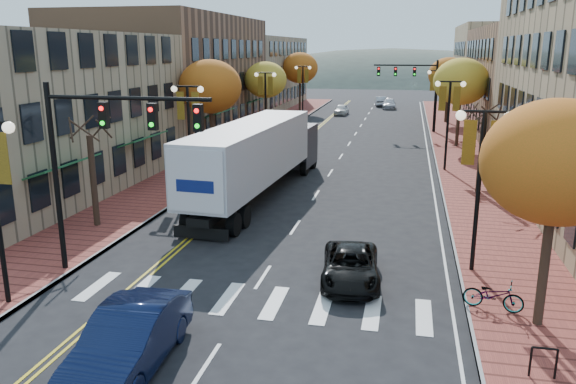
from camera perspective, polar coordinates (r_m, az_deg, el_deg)
The scene contains 31 objects.
ground at distance 17.32m, azimuth -5.97°, elevation -13.68°, with size 200.00×200.00×0.00m, color black.
sidewalk_left at distance 49.66m, azimuth -4.38°, elevation 5.07°, with size 4.00×85.00×0.15m, color brown.
sidewalk_right at distance 47.85m, azimuth 16.84°, elevation 4.13°, with size 4.00×85.00×0.15m, color brown.
building_left_near at distance 35.32m, azimuth -26.54°, elevation 7.03°, with size 12.00×22.00×9.00m, color #9E8966.
building_left_mid at distance 55.09m, azimuth -11.61°, elevation 11.42°, with size 12.00×24.00×11.00m, color brown.
building_left_far at distance 78.67m, azimuth -4.21°, elevation 11.95°, with size 12.00×26.00×9.50m, color #9E8966.
building_right_mid at distance 58.19m, azimuth 25.97°, elevation 9.94°, with size 15.00×24.00×10.00m, color brown.
building_right_far at distance 79.70m, azimuth 22.35°, elevation 11.51°, with size 15.00×20.00×11.00m, color #9E8966.
tree_left_a at distance 27.08m, azimuth -19.16°, elevation 1.07°, with size 0.28×0.28×4.20m.
tree_left_b at distance 41.00m, azimuth -7.91°, elevation 10.55°, with size 4.48×4.48×7.21m.
tree_left_c at distance 56.31m, azimuth -2.29°, elevation 11.31°, with size 4.16×4.16×6.69m.
tree_left_d at distance 73.85m, azimuth 1.23°, elevation 12.49°, with size 4.61×4.61×7.42m.
tree_right_a at distance 17.27m, azimuth 25.65°, elevation 2.71°, with size 4.16×4.16×6.69m.
tree_right_b at distance 33.28m, azimuth 18.99°, elevation 3.46°, with size 0.28×0.28×4.20m.
tree_right_c at distance 48.74m, azimuth 17.18°, elevation 10.66°, with size 4.48×4.48×7.21m.
tree_right_d at distance 64.68m, azimuth 16.00°, elevation 11.39°, with size 4.35×4.35×7.00m.
lamp_left_b at distance 33.13m, azimuth -10.08°, elevation 7.56°, with size 1.96×0.36×6.05m.
lamp_left_c at distance 50.19m, azimuth -2.31°, elevation 10.05°, with size 1.96×0.36×6.05m.
lamp_left_d at distance 67.74m, azimuth 1.52°, elevation 11.20°, with size 1.96×0.36×6.05m.
lamp_right_a at distance 21.01m, azimuth 19.01°, elevation 3.10°, with size 1.96×0.36×6.05m.
lamp_right_b at distance 38.77m, azimuth 16.02°, elevation 8.21°, with size 1.96×0.36×6.05m.
lamp_right_c at distance 56.68m, azimuth 14.90°, elevation 10.09°, with size 1.96×0.36×6.05m.
traffic_mast_near at distance 20.58m, azimuth -18.43°, elevation 4.70°, with size 6.10×0.35×7.00m.
traffic_mast_far at distance 56.58m, azimuth 12.86°, elevation 10.85°, with size 6.10×0.34×7.00m.
semi_truck at distance 31.22m, azimuth -2.94°, elevation 3.99°, with size 3.83×17.15×4.25m.
navy_sedan at distance 15.54m, azimuth -15.84°, elevation -14.25°, with size 1.75×5.01×1.65m, color black.
black_suv at distance 20.29m, azimuth 6.38°, elevation -7.47°, with size 1.99×4.32×1.20m, color black.
car_far_white at distance 70.94m, azimuth 5.45°, elevation 8.34°, with size 1.55×3.86×1.31m, color silver.
car_far_silver at distance 79.06m, azimuth 10.23°, elevation 8.79°, with size 1.78×4.37×1.27m, color #ACABB3.
car_far_oncoming at distance 82.38m, azimuth 9.39°, elevation 9.08°, with size 1.44×4.12×1.36m, color #9E9DA4.
bicycle at distance 18.99m, azimuth 20.14°, elevation -9.80°, with size 0.64×1.83×0.96m, color gray.
Camera 1 is at (4.88, -14.49, 8.15)m, focal length 35.00 mm.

